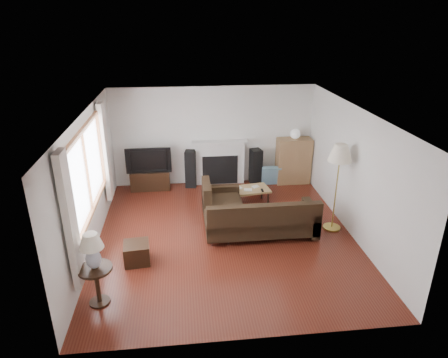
{
  "coord_description": "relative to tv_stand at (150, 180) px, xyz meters",
  "views": [
    {
      "loc": [
        -0.79,
        -6.86,
        4.13
      ],
      "look_at": [
        0.0,
        0.3,
        1.1
      ],
      "focal_mm": 32.0,
      "sensor_mm": 36.0,
      "label": 1
    }
  ],
  "objects": [
    {
      "name": "tv_stand",
      "position": [
        0.0,
        0.0,
        0.0
      ],
      "size": [
        0.96,
        0.43,
        0.48
      ],
      "primitive_type": "cube",
      "color": "black",
      "rests_on": "ground"
    },
    {
      "name": "side_table",
      "position": [
        -0.53,
        -4.26,
        0.08
      ],
      "size": [
        0.51,
        0.51,
        0.64
      ],
      "primitive_type": "cube",
      "color": "black",
      "rests_on": "ground"
    },
    {
      "name": "bookshelf",
      "position": [
        3.66,
        0.02,
        0.35
      ],
      "size": [
        0.86,
        0.41,
        1.18
      ],
      "primitive_type": "cube",
      "color": "olive",
      "rests_on": "ground"
    },
    {
      "name": "room",
      "position": [
        1.62,
        -2.5,
        1.01
      ],
      "size": [
        5.1,
        5.6,
        2.54
      ],
      "color": "#561E13",
      "rests_on": "ground"
    },
    {
      "name": "curtain_near",
      "position": [
        -0.78,
        -4.22,
        1.16
      ],
      "size": [
        0.1,
        0.35,
        2.1
      ],
      "primitive_type": "cube",
      "color": "silver",
      "rests_on": "room"
    },
    {
      "name": "floor_lamp",
      "position": [
        3.83,
        -2.45,
        0.67
      ],
      "size": [
        0.52,
        0.52,
        1.81
      ],
      "primitive_type": "cube",
      "rotation": [
        0.0,
        0.0,
        -0.11
      ],
      "color": "#B3993E",
      "rests_on": "ground"
    },
    {
      "name": "sectional_sofa",
      "position": [
        2.31,
        -2.53,
        0.14
      ],
      "size": [
        2.37,
        1.73,
        0.77
      ],
      "primitive_type": "cube",
      "color": "black",
      "rests_on": "ground"
    },
    {
      "name": "globe_lamp",
      "position": [
        3.66,
        0.02,
        1.07
      ],
      "size": [
        0.25,
        0.25,
        0.25
      ],
      "primitive_type": "sphere",
      "color": "white",
      "rests_on": "bookshelf"
    },
    {
      "name": "fireplace",
      "position": [
        1.77,
        0.14,
        0.33
      ],
      "size": [
        1.4,
        0.26,
        1.15
      ],
      "primitive_type": "cube",
      "color": "white",
      "rests_on": "room"
    },
    {
      "name": "footstool",
      "position": [
        -0.05,
        -3.23,
        -0.05
      ],
      "size": [
        0.48,
        0.48,
        0.37
      ],
      "primitive_type": "cube",
      "rotation": [
        0.0,
        0.0,
        0.09
      ],
      "color": "black",
      "rests_on": "ground"
    },
    {
      "name": "television",
      "position": [
        -0.0,
        0.0,
        0.56
      ],
      "size": [
        1.1,
        0.14,
        0.63
      ],
      "primitive_type": "imported",
      "color": "black",
      "rests_on": "tv_stand"
    },
    {
      "name": "window",
      "position": [
        -0.83,
        -2.7,
        1.31
      ],
      "size": [
        0.12,
        2.74,
        1.54
      ],
      "primitive_type": "cube",
      "color": "brown",
      "rests_on": "room"
    },
    {
      "name": "coffee_table",
      "position": [
        2.27,
        -1.15,
        -0.05
      ],
      "size": [
        1.06,
        0.68,
        0.39
      ],
      "primitive_type": "cube",
      "rotation": [
        0.0,
        0.0,
        0.15
      ],
      "color": "#A5844F",
      "rests_on": "ground"
    },
    {
      "name": "speaker_right",
      "position": [
        2.68,
        0.04,
        0.22
      ],
      "size": [
        0.32,
        0.35,
        0.92
      ],
      "primitive_type": "cube",
      "rotation": [
        0.0,
        0.0,
        0.22
      ],
      "color": "black",
      "rests_on": "ground"
    },
    {
      "name": "speaker_left",
      "position": [
        1.02,
        0.04,
        0.23
      ],
      "size": [
        0.31,
        0.35,
        0.94
      ],
      "primitive_type": "cube",
      "rotation": [
        0.0,
        0.0,
        -0.16
      ],
      "color": "black",
      "rests_on": "ground"
    },
    {
      "name": "table_lamp",
      "position": [
        -0.53,
        -4.26,
        0.68
      ],
      "size": [
        0.35,
        0.35,
        0.57
      ],
      "primitive_type": "cube",
      "color": "silver",
      "rests_on": "side_table"
    },
    {
      "name": "curtain_far",
      "position": [
        -0.78,
        -1.18,
        1.16
      ],
      "size": [
        0.1,
        0.35,
        2.1
      ],
      "primitive_type": "cube",
      "color": "silver",
      "rests_on": "room"
    }
  ]
}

